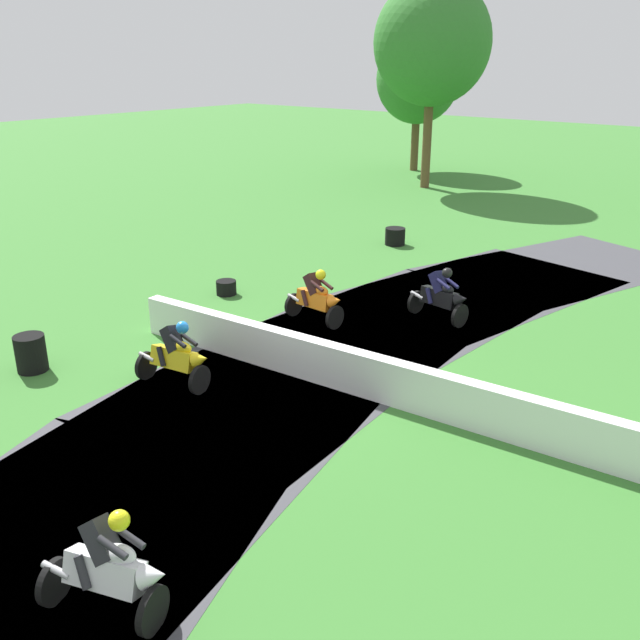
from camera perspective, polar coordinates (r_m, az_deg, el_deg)
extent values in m
plane|color=#38752D|center=(14.97, -2.46, -4.27)|extent=(120.00, 120.00, 0.00)
cube|color=#3D3D42|center=(23.37, 18.86, 4.01)|extent=(7.39, 9.44, 0.01)
cube|color=#3D3D42|center=(20.54, 12.63, 2.38)|extent=(6.47, 9.09, 0.01)
cube|color=#3D3D42|center=(17.70, 5.72, -0.24)|extent=(5.44, 8.58, 0.01)
cube|color=#3D3D42|center=(14.93, -2.24, -4.33)|extent=(5.50, 8.61, 0.01)
cube|color=#3D3D42|center=(12.34, -11.92, -10.66)|extent=(6.53, 9.12, 0.01)
cube|color=#3D3D42|center=(10.13, -24.67, -20.33)|extent=(7.43, 9.45, 0.01)
cube|color=white|center=(12.60, 17.77, -8.21)|extent=(19.04, 1.68, 0.90)
cylinder|color=black|center=(17.60, 11.35, 0.34)|extent=(0.18, 0.68, 0.67)
cylinder|color=black|center=(18.39, 7.84, 1.47)|extent=(0.18, 0.68, 0.67)
cube|color=black|center=(17.92, 9.69, 1.84)|extent=(1.04, 0.47, 0.43)
ellipsoid|color=black|center=(17.76, 10.26, 2.50)|extent=(0.48, 0.37, 0.27)
cone|color=black|center=(17.51, 11.50, 1.67)|extent=(0.43, 0.39, 0.44)
cylinder|color=#B2B2B7|center=(18.19, 7.94, 2.02)|extent=(0.42, 0.16, 0.17)
cube|color=#1E1E4C|center=(17.88, 9.66, 3.08)|extent=(0.53, 0.40, 0.60)
sphere|color=black|center=(17.70, 10.34, 3.80)|extent=(0.26, 0.26, 0.26)
cylinder|color=#1E1E4C|center=(17.86, 10.72, 3.00)|extent=(0.43, 0.17, 0.24)
cylinder|color=#1E1E4C|center=(17.57, 10.03, 2.90)|extent=(0.43, 0.17, 0.24)
cylinder|color=#1E1E4C|center=(18.16, 9.59, 2.09)|extent=(0.28, 0.19, 0.42)
cylinder|color=#1E1E4C|center=(17.87, 8.90, 1.98)|extent=(0.28, 0.19, 0.42)
cylinder|color=black|center=(17.15, 1.22, 0.21)|extent=(0.12, 0.67, 0.66)
cylinder|color=black|center=(18.04, -2.16, 1.27)|extent=(0.12, 0.67, 0.66)
cube|color=orange|center=(17.51, -0.44, 1.70)|extent=(1.02, 0.37, 0.43)
ellipsoid|color=orange|center=(17.33, 0.06, 2.39)|extent=(0.46, 0.33, 0.27)
cone|color=orange|center=(17.06, 1.28, 1.58)|extent=(0.41, 0.36, 0.44)
cylinder|color=#B2B2B7|center=(17.83, -2.15, 1.82)|extent=(0.41, 0.13, 0.17)
cube|color=#331919|center=(17.47, -0.55, 2.96)|extent=(0.51, 0.36, 0.59)
sphere|color=yellow|center=(17.26, 0.06, 3.72)|extent=(0.26, 0.26, 0.26)
cylinder|color=#331919|center=(17.42, 0.54, 2.93)|extent=(0.43, 0.13, 0.24)
cylinder|color=#331919|center=(17.15, -0.25, 2.78)|extent=(0.43, 0.13, 0.24)
cylinder|color=#331919|center=(17.75, -0.48, 1.97)|extent=(0.27, 0.16, 0.42)
cylinder|color=#331919|center=(17.49, -1.27, 1.80)|extent=(0.27, 0.16, 0.42)
cylinder|color=black|center=(14.15, -9.80, -4.85)|extent=(0.21, 0.74, 0.73)
cylinder|color=black|center=(15.01, -14.00, -3.63)|extent=(0.21, 0.74, 0.73)
cube|color=yellow|center=(14.50, -11.85, -3.08)|extent=(1.05, 0.54, 0.46)
ellipsoid|color=yellow|center=(14.34, -11.21, -2.22)|extent=(0.49, 0.40, 0.30)
cone|color=yellow|center=(14.07, -9.70, -3.18)|extent=(0.45, 0.44, 0.47)
cylinder|color=#B2B2B7|center=(14.81, -13.95, -2.94)|extent=(0.42, 0.16, 0.18)
cube|color=black|center=(14.47, -11.95, -1.54)|extent=(0.55, 0.41, 0.62)
sphere|color=#1E7FE0|center=(14.29, -11.17, -0.60)|extent=(0.26, 0.26, 0.26)
cylinder|color=black|center=(14.44, -10.64, -1.59)|extent=(0.44, 0.14, 0.24)
cylinder|color=black|center=(14.16, -11.55, -1.72)|extent=(0.44, 0.14, 0.24)
cylinder|color=black|center=(14.74, -11.93, -2.78)|extent=(0.30, 0.20, 0.42)
cylinder|color=black|center=(14.47, -12.85, -2.93)|extent=(0.30, 0.20, 0.42)
cylinder|color=black|center=(9.05, -13.50, -22.09)|extent=(0.33, 0.74, 0.76)
cylinder|color=black|center=(9.76, -20.84, -19.35)|extent=(0.33, 0.74, 0.76)
cube|color=silver|center=(9.26, -17.18, -19.05)|extent=(1.07, 0.69, 0.47)
ellipsoid|color=silver|center=(9.06, -16.08, -17.91)|extent=(0.53, 0.46, 0.31)
cone|color=silver|center=(8.88, -13.37, -19.65)|extent=(0.49, 0.46, 0.48)
cylinder|color=#B2B2B7|center=(9.52, -20.74, -18.56)|extent=(0.41, 0.22, 0.18)
cube|color=#28282D|center=(9.14, -17.41, -16.73)|extent=(0.59, 0.40, 0.63)
sphere|color=yellow|center=(8.93, -16.08, -15.46)|extent=(0.26, 0.26, 0.26)
cylinder|color=#28282D|center=(9.13, -15.22, -16.77)|extent=(0.44, 0.20, 0.24)
cylinder|color=#28282D|center=(8.85, -16.59, -17.40)|extent=(0.44, 0.20, 0.24)
cylinder|color=#28282D|center=(9.48, -17.42, -18.29)|extent=(0.32, 0.20, 0.42)
cylinder|color=#28282D|center=(9.21, -18.82, -18.92)|extent=(0.32, 0.20, 0.42)
cylinder|color=black|center=(25.07, 6.13, 6.36)|extent=(0.71, 0.71, 0.20)
cylinder|color=black|center=(25.02, 6.15, 6.81)|extent=(0.71, 0.71, 0.20)
cylinder|color=black|center=(24.97, 6.17, 7.25)|extent=(0.71, 0.71, 0.20)
cylinder|color=black|center=(19.87, -7.65, 2.37)|extent=(0.56, 0.56, 0.20)
cylinder|color=black|center=(19.81, -7.68, 2.92)|extent=(0.56, 0.56, 0.20)
cylinder|color=black|center=(16.22, -22.40, -3.49)|extent=(0.65, 0.65, 0.20)
cylinder|color=black|center=(16.14, -22.49, -2.85)|extent=(0.65, 0.65, 0.20)
cylinder|color=black|center=(16.07, -22.59, -2.19)|extent=(0.65, 0.65, 0.20)
cylinder|color=black|center=(15.99, -22.69, -1.53)|extent=(0.65, 0.65, 0.20)
cylinder|color=brown|center=(41.57, 7.75, 14.11)|extent=(0.44, 0.44, 3.06)
ellipsoid|color=#33752D|center=(41.30, 8.00, 18.92)|extent=(4.61, 4.61, 4.84)
cylinder|color=brown|center=(36.08, 8.72, 14.17)|extent=(0.44, 0.44, 4.47)
ellipsoid|color=#33752D|center=(35.84, 9.15, 21.48)|extent=(5.56, 5.56, 5.84)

